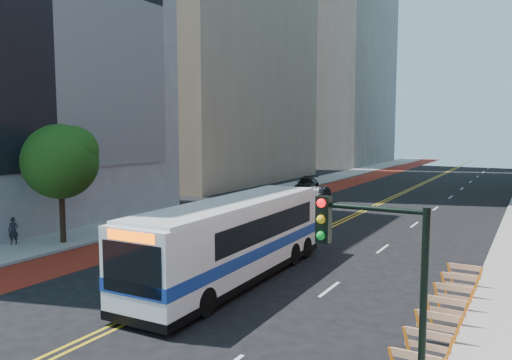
{
  "coord_description": "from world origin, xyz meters",
  "views": [
    {
      "loc": [
        12.02,
        -12.81,
        6.57
      ],
      "look_at": [
        0.19,
        8.0,
        4.11
      ],
      "focal_mm": 35.0,
      "sensor_mm": 36.0,
      "label": 1
    }
  ],
  "objects": [
    {
      "name": "car_b",
      "position": [
        -4.91,
        27.86,
        0.73
      ],
      "size": [
        2.15,
        4.6,
        1.46
      ],
      "primitive_type": "imported",
      "rotation": [
        0.0,
        0.0,
        0.14
      ],
      "color": "black",
      "rests_on": "ground"
    },
    {
      "name": "ground",
      "position": [
        0.0,
        0.0,
        0.0
      ],
      "size": [
        160.0,
        160.0,
        0.0
      ],
      "primitive_type": "plane",
      "color": "black",
      "rests_on": "ground"
    },
    {
      "name": "construction_barriers",
      "position": [
        9.6,
        3.42,
        0.68
      ],
      "size": [
        1.42,
        10.91,
        1.0
      ],
      "color": "orange",
      "rests_on": "ground"
    },
    {
      "name": "sidewalk_left",
      "position": [
        -12.0,
        30.0,
        0.07
      ],
      "size": [
        4.0,
        140.0,
        0.15
      ],
      "primitive_type": "cube",
      "color": "gray",
      "rests_on": "ground"
    },
    {
      "name": "traffic_signal",
      "position": [
        9.41,
        -3.51,
        3.72
      ],
      "size": [
        2.21,
        0.34,
        5.07
      ],
      "color": "black",
      "rests_on": "sidewalk_right"
    },
    {
      "name": "center_line_inner",
      "position": [
        -0.18,
        30.0,
        0.0
      ],
      "size": [
        0.14,
        140.0,
        0.01
      ],
      "primitive_type": "cube",
      "color": "gold",
      "rests_on": "ground"
    },
    {
      "name": "pedestrian",
      "position": [
        -13.26,
        4.27,
        0.91
      ],
      "size": [
        0.66,
        0.61,
        1.52
      ],
      "primitive_type": "imported",
      "rotation": [
        0.0,
        0.0,
        0.6
      ],
      "color": "black",
      "rests_on": "sidewalk_left"
    },
    {
      "name": "lane_dashes",
      "position": [
        4.8,
        38.0,
        0.01
      ],
      "size": [
        0.14,
        98.2,
        0.01
      ],
      "color": "silver",
      "rests_on": "ground"
    },
    {
      "name": "car_c",
      "position": [
        -9.3,
        35.69,
        0.71
      ],
      "size": [
        3.07,
        5.21,
        1.42
      ],
      "primitive_type": "imported",
      "rotation": [
        0.0,
        0.0,
        0.24
      ],
      "color": "black",
      "rests_on": "ground"
    },
    {
      "name": "transit_bus",
      "position": [
        0.73,
        5.19,
        1.83
      ],
      "size": [
        3.16,
        12.84,
        3.51
      ],
      "rotation": [
        0.0,
        0.0,
        0.03
      ],
      "color": "white",
      "rests_on": "ground"
    },
    {
      "name": "car_a",
      "position": [
        -8.51,
        20.11,
        0.77
      ],
      "size": [
        2.73,
        4.8,
        1.54
      ],
      "primitive_type": "imported",
      "rotation": [
        0.0,
        0.0,
        0.21
      ],
      "color": "black",
      "rests_on": "ground"
    },
    {
      "name": "center_line_outer",
      "position": [
        0.18,
        30.0,
        0.0
      ],
      "size": [
        0.14,
        140.0,
        0.01
      ],
      "primitive_type": "cube",
      "color": "gold",
      "rests_on": "ground"
    },
    {
      "name": "street_tree",
      "position": [
        -11.24,
        6.04,
        4.91
      ],
      "size": [
        4.2,
        4.2,
        6.7
      ],
      "color": "black",
      "rests_on": "sidewalk_left"
    },
    {
      "name": "bus_lane_paint",
      "position": [
        -8.1,
        30.0,
        0.0
      ],
      "size": [
        3.6,
        140.0,
        0.01
      ],
      "primitive_type": "cube",
      "color": "maroon",
      "rests_on": "ground"
    }
  ]
}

